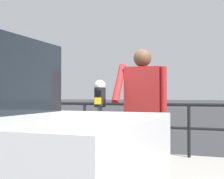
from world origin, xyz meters
name	(u,v)px	position (x,y,z in m)	size (l,w,h in m)	color
sidewalk_curb	(112,170)	(0.00, 1.40, 0.07)	(36.00, 2.80, 0.14)	#9E9B93
parking_meter	(100,110)	(0.18, 0.46, 1.12)	(0.16, 0.17, 1.38)	slate
pedestrian_at_meter	(142,106)	(0.75, 0.56, 1.17)	(0.64, 0.57, 1.79)	#1E233F
background_railing	(134,117)	(0.00, 2.60, 0.87)	(24.06, 0.06, 1.02)	black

